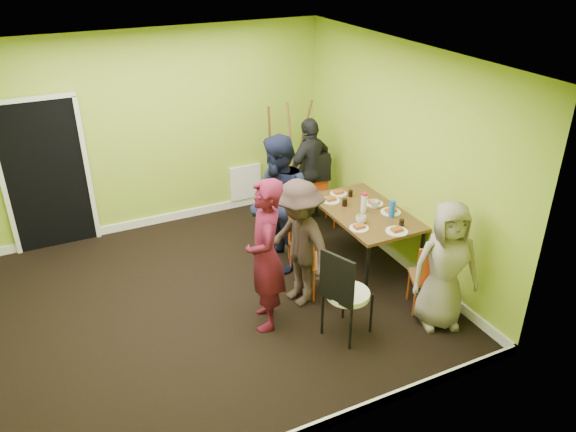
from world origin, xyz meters
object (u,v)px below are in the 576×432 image
person_left_near (299,244)px  blue_bottle (392,209)px  dining_table (365,214)px  person_left_far (279,205)px  chair_back_end (317,175)px  orange_bottle (346,202)px  chair_bentwood (344,290)px  person_front_end (445,266)px  chair_front_end (429,274)px  chair_left_far (296,232)px  thermos (364,204)px  chair_left_near (314,256)px  easel (287,160)px  person_standing (266,256)px  person_back_end (310,169)px

person_left_near → blue_bottle: bearing=84.7°
dining_table → person_left_far: bearing=159.7°
chair_back_end → person_left_far: 1.41m
orange_bottle → person_left_far: bearing=170.9°
chair_bentwood → person_front_end: size_ratio=0.72×
blue_bottle → chair_front_end: bearing=-97.7°
blue_bottle → chair_bentwood: bearing=-143.0°
chair_left_far → person_front_end: person_front_end is taller
chair_front_end → thermos: 1.28m
thermos → chair_left_near: bearing=-159.3°
chair_left_far → person_left_far: bearing=-84.0°
chair_front_end → easel: easel is taller
blue_bottle → person_left_near: size_ratio=0.14×
chair_back_end → person_standing: size_ratio=0.59×
chair_left_near → person_back_end: bearing=151.7°
dining_table → blue_bottle: (0.20, -0.28, 0.16)m
chair_bentwood → easel: (0.74, 2.91, 0.29)m
chair_back_end → person_back_end: size_ratio=0.66×
dining_table → person_left_near: 1.22m
person_standing → thermos: bearing=129.5°
chair_left_near → chair_front_end: bearing=46.2°
chair_back_end → person_left_far: person_left_far is taller
chair_left_near → chair_bentwood: 0.87m
person_back_end → person_front_end: size_ratio=1.05×
chair_left_far → easel: (0.54, 1.39, 0.40)m
chair_front_end → person_back_end: bearing=116.6°
chair_left_near → chair_left_far: bearing=169.8°
chair_left_near → blue_bottle: bearing=91.2°
chair_back_end → thermos: chair_back_end is taller
chair_left_near → thermos: size_ratio=4.02×
chair_bentwood → easel: easel is taller
chair_back_end → chair_front_end: size_ratio=1.16×
chair_left_near → person_standing: person_standing is taller
dining_table → person_standing: person_standing is taller
chair_left_far → chair_back_end: size_ratio=0.82×
dining_table → easel: 1.74m
thermos → easel: bearing=97.9°
blue_bottle → person_standing: 1.88m
thermos → person_left_far: size_ratio=0.13×
person_front_end → person_left_near: bearing=158.5°
person_back_end → person_left_near: bearing=38.3°
chair_back_end → thermos: 1.34m
chair_front_end → person_standing: bearing=-174.9°
blue_bottle → orange_bottle: size_ratio=2.57×
person_left_near → person_front_end: 1.61m
chair_left_far → person_front_end: 2.01m
dining_table → person_standing: (-1.65, -0.63, 0.17)m
chair_back_end → chair_bentwood: (-1.03, -2.52, -0.13)m
chair_left_far → chair_bentwood: 1.54m
chair_left_far → blue_bottle: bearing=81.1°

